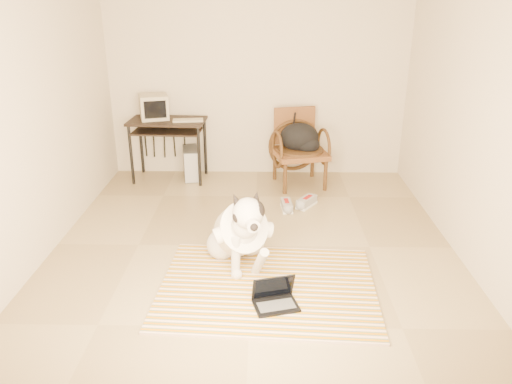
{
  "coord_description": "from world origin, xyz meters",
  "views": [
    {
      "loc": [
        0.11,
        -4.48,
        2.39
      ],
      "look_at": [
        0.03,
        -0.41,
        0.75
      ],
      "focal_mm": 35.0,
      "sensor_mm": 36.0,
      "label": 1
    }
  ],
  "objects_px": {
    "pc_tower": "(191,163)",
    "backpack": "(301,138)",
    "computer_desk": "(167,129)",
    "dog": "(240,232)",
    "rattan_chair": "(299,148)",
    "laptop": "(275,298)",
    "crt_monitor": "(154,107)"
  },
  "relations": [
    {
      "from": "pc_tower",
      "to": "backpack",
      "type": "relative_size",
      "value": 0.93
    },
    {
      "from": "computer_desk",
      "to": "pc_tower",
      "type": "relative_size",
      "value": 2.13
    },
    {
      "from": "dog",
      "to": "rattan_chair",
      "type": "height_order",
      "value": "rattan_chair"
    },
    {
      "from": "dog",
      "to": "computer_desk",
      "type": "xyz_separation_m",
      "value": [
        -1.08,
        2.32,
        0.37
      ]
    },
    {
      "from": "pc_tower",
      "to": "backpack",
      "type": "bearing_deg",
      "value": -7.75
    },
    {
      "from": "laptop",
      "to": "backpack",
      "type": "distance_m",
      "value": 2.9
    },
    {
      "from": "computer_desk",
      "to": "rattan_chair",
      "type": "relative_size",
      "value": 1.04
    },
    {
      "from": "crt_monitor",
      "to": "computer_desk",
      "type": "bearing_deg",
      "value": -21.19
    },
    {
      "from": "dog",
      "to": "rattan_chair",
      "type": "xyz_separation_m",
      "value": [
        0.66,
        2.19,
        0.15
      ]
    },
    {
      "from": "computer_desk",
      "to": "crt_monitor",
      "type": "xyz_separation_m",
      "value": [
        -0.17,
        0.07,
        0.27
      ]
    },
    {
      "from": "rattan_chair",
      "to": "dog",
      "type": "bearing_deg",
      "value": -106.79
    },
    {
      "from": "rattan_chair",
      "to": "crt_monitor",
      "type": "bearing_deg",
      "value": 174.28
    },
    {
      "from": "dog",
      "to": "laptop",
      "type": "distance_m",
      "value": 0.77
    },
    {
      "from": "laptop",
      "to": "rattan_chair",
      "type": "relative_size",
      "value": 0.41
    },
    {
      "from": "laptop",
      "to": "rattan_chair",
      "type": "distance_m",
      "value": 2.9
    },
    {
      "from": "dog",
      "to": "laptop",
      "type": "xyz_separation_m",
      "value": [
        0.31,
        -0.66,
        -0.26
      ]
    },
    {
      "from": "computer_desk",
      "to": "crt_monitor",
      "type": "bearing_deg",
      "value": 158.81
    },
    {
      "from": "dog",
      "to": "computer_desk",
      "type": "height_order",
      "value": "dog"
    },
    {
      "from": "laptop",
      "to": "crt_monitor",
      "type": "bearing_deg",
      "value": 117.1
    },
    {
      "from": "backpack",
      "to": "crt_monitor",
      "type": "bearing_deg",
      "value": 173.64
    },
    {
      "from": "pc_tower",
      "to": "computer_desk",
      "type": "bearing_deg",
      "value": -169.3
    },
    {
      "from": "backpack",
      "to": "rattan_chair",
      "type": "bearing_deg",
      "value": 129.44
    },
    {
      "from": "dog",
      "to": "rattan_chair",
      "type": "bearing_deg",
      "value": 73.21
    },
    {
      "from": "laptop",
      "to": "computer_desk",
      "type": "height_order",
      "value": "computer_desk"
    },
    {
      "from": "backpack",
      "to": "laptop",
      "type": "bearing_deg",
      "value": -97.51
    },
    {
      "from": "crt_monitor",
      "to": "backpack",
      "type": "relative_size",
      "value": 0.85
    },
    {
      "from": "laptop",
      "to": "rattan_chair",
      "type": "bearing_deg",
      "value": 82.94
    },
    {
      "from": "dog",
      "to": "pc_tower",
      "type": "height_order",
      "value": "dog"
    },
    {
      "from": "computer_desk",
      "to": "pc_tower",
      "type": "bearing_deg",
      "value": 10.7
    },
    {
      "from": "laptop",
      "to": "crt_monitor",
      "type": "height_order",
      "value": "crt_monitor"
    },
    {
      "from": "crt_monitor",
      "to": "rattan_chair",
      "type": "bearing_deg",
      "value": -5.72
    },
    {
      "from": "dog",
      "to": "backpack",
      "type": "xyz_separation_m",
      "value": [
        0.68,
        2.17,
        0.28
      ]
    }
  ]
}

